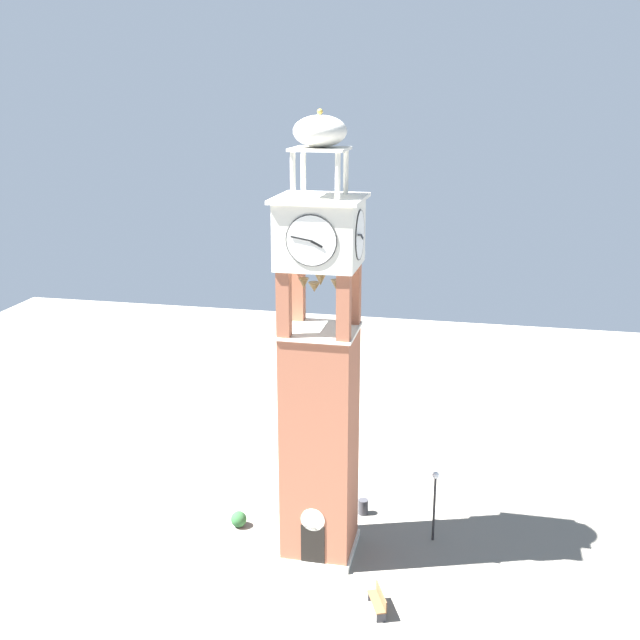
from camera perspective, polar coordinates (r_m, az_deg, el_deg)
name	(u,v)px	position (r m, az deg, el deg)	size (l,w,h in m)	color
ground	(320,550)	(38.14, 0.00, -16.76)	(80.00, 80.00, 0.00)	gray
clock_tower	(320,385)	(34.26, 0.00, -4.90)	(3.72, 3.72, 20.35)	#93543D
park_bench	(378,601)	(34.28, 4.37, -20.15)	(1.02, 1.65, 0.95)	brown
lamp_post	(435,493)	(37.96, 8.56, -12.62)	(0.36, 0.36, 3.67)	black
trash_bin	(363,507)	(40.80, 3.23, -13.73)	(0.52, 0.52, 0.80)	#2D2D33
shrub_near_entry	(334,503)	(41.15, 1.02, -13.49)	(0.79, 0.79, 0.70)	#234C28
shrub_left_of_tower	(239,519)	(39.90, -6.07, -14.54)	(0.79, 0.79, 0.81)	#234C28
shrub_behind_bench	(330,500)	(41.20, 0.79, -13.26)	(1.08, 1.08, 0.95)	#234C28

